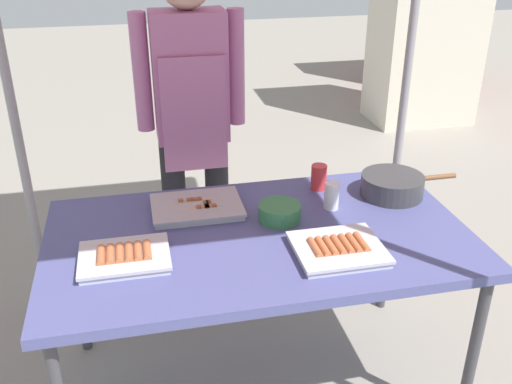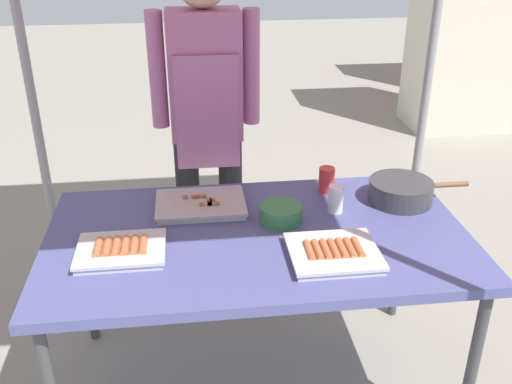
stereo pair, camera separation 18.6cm
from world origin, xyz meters
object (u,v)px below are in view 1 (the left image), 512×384
Objects in this scene: drink_cup_near_edge at (319,177)px; neighbor_stall_left at (429,14)px; neighbor_stall_right at (428,8)px; condiment_bowl at (280,212)px; drink_cup_by_wok at (332,196)px; tray_meat_skewers at (197,207)px; stall_table at (259,245)px; cooking_wok at (393,185)px; tray_pork_links at (125,257)px; tray_grilled_sausages at (338,249)px; vendor_woman at (192,108)px.

neighbor_stall_left is at bearing 55.02° from drink_cup_near_edge.
condiment_bowl is at bearing -123.62° from neighbor_stall_right.
condiment_bowl is 1.47× the size of drink_cup_by_wok.
neighbor_stall_right reaches higher than condiment_bowl.
neighbor_stall_left reaches higher than tray_meat_skewers.
condiment_bowl is at bearing 39.68° from stall_table.
drink_cup_near_edge is at bearing 9.61° from tray_meat_skewers.
cooking_wok is 3.74× the size of drink_cup_by_wok.
tray_pork_links is 2.74× the size of drink_cup_by_wok.
tray_grilled_sausages is 0.54m from drink_cup_near_edge.
tray_grilled_sausages is 0.55m from cooking_wok.
cooking_wok is at bearing 14.30° from tray_pork_links.
tray_grilled_sausages is 0.16× the size of neighbor_stall_left.
drink_cup_by_wok is at bearing 22.04° from stall_table.
tray_pork_links is at bearing -127.71° from neighbor_stall_right.
stall_table is at bearing 100.63° from vendor_woman.
vendor_woman is (-0.49, 0.47, 0.20)m from drink_cup_near_edge.
tray_pork_links is at bearing -169.37° from stall_table.
tray_pork_links is 0.63m from condiment_bowl.
neighbor_stall_left is (2.04, 3.30, 0.23)m from tray_grilled_sausages.
vendor_woman reaches higher than drink_cup_near_edge.
neighbor_stall_left reaches higher than cooking_wok.
drink_cup_near_edge is (0.34, 0.32, 0.11)m from stall_table.
drink_cup_by_wok reaches higher than tray_pork_links.
condiment_bowl is at bearing 16.59° from tray_pork_links.
neighbor_stall_right is (2.63, 4.25, 0.04)m from drink_cup_by_wok.
condiment_bowl is (0.60, 0.18, 0.01)m from tray_pork_links.
neighbor_stall_left is (2.18, 3.01, 0.22)m from condiment_bowl.
neighbor_stall_left is (2.78, 3.19, 0.23)m from tray_pork_links.
tray_meat_skewers is (-0.21, 0.23, 0.07)m from stall_table.
condiment_bowl is 0.10× the size of vendor_woman.
cooking_wok is 0.25× the size of vendor_woman.
neighbor_stall_right reaches higher than stall_table.
stall_table is 0.96× the size of neighbor_stall_right.
drink_cup_by_wok is 5.00m from neighbor_stall_right.
neighbor_stall_right is (2.62, 4.06, 0.04)m from drink_cup_near_edge.
vendor_woman is (-0.48, 0.66, 0.20)m from drink_cup_by_wok.
drink_cup_near_edge reaches higher than tray_meat_skewers.
tray_meat_skewers is 0.56m from drink_cup_near_edge.
cooking_wok is 3.34m from neighbor_stall_left.
stall_table is at bearing 10.63° from tray_pork_links.
tray_grilled_sausages is 2.77× the size of drink_cup_by_wok.
neighbor_stall_left is (1.94, 2.77, 0.19)m from drink_cup_near_edge.
cooking_wok is 1.01m from vendor_woman.
drink_cup_by_wok is 3.55m from neighbor_stall_left.
tray_grilled_sausages is at bearing -120.64° from neighbor_stall_right.
stall_table is 0.16m from condiment_bowl.
drink_cup_near_edge is at bearing 155.81° from cooking_wok.
condiment_bowl is (0.31, -0.14, 0.02)m from tray_meat_skewers.
neighbor_stall_right is at bearing 52.66° from tray_meat_skewers.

